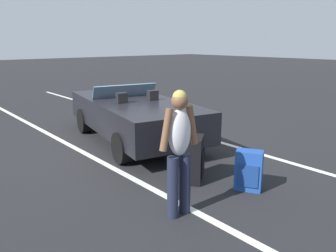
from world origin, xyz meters
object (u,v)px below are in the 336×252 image
Objects in this scene: convertible_car at (131,114)px; suitcase_large_black at (194,159)px; suitcase_medium_bright at (249,171)px; traveler_person at (179,147)px.

suitcase_large_black is at bearing 178.02° from convertible_car.
suitcase_medium_bright is (-3.53, 0.23, -0.28)m from convertible_car.
suitcase_medium_bright is at bearing -91.66° from traveler_person.
suitcase_medium_bright is at bearing -172.75° from convertible_car.
traveler_person reaches higher than suitcase_large_black.
suitcase_large_black is (-2.75, 0.63, -0.22)m from convertible_car.
convertible_car is 3.79m from traveler_person.
suitcase_large_black reaches higher than suitcase_medium_bright.
convertible_car is 7.08× the size of suitcase_medium_bright.
convertible_car is 5.94× the size of suitcase_large_black.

